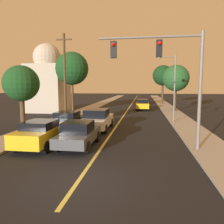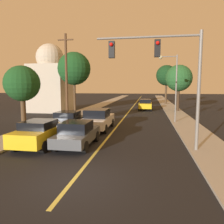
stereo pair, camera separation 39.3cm
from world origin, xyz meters
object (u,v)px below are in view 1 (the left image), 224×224
(car_outer_lane_second, at_px, (68,121))
(streetlamp_right, at_px, (170,79))
(car_outer_lane_front, at_px, (41,133))
(utility_pole_left, at_px, (65,76))
(tree_right_far, at_px, (163,76))
(traffic_signal_mast, at_px, (166,66))
(car_near_lane_second, at_px, (97,119))
(domed_building_left, at_px, (48,81))
(tree_left_near, at_px, (21,84))
(tree_right_near, at_px, (176,78))
(tree_left_far, at_px, (72,69))
(car_far_oncoming, at_px, (143,104))
(car_near_lane_front, at_px, (79,134))

(car_outer_lane_second, distance_m, streetlamp_right, 10.54)
(car_outer_lane_front, bearing_deg, streetlamp_right, 49.52)
(car_outer_lane_second, bearing_deg, utility_pole_left, 112.05)
(car_outer_lane_front, height_order, tree_right_far, tree_right_far)
(car_outer_lane_second, xyz_separation_m, traffic_signal_mast, (7.13, -4.23, 3.85))
(car_near_lane_second, xyz_separation_m, car_outer_lane_second, (-2.18, -0.95, -0.05))
(domed_building_left, bearing_deg, car_outer_lane_second, -59.81)
(traffic_signal_mast, height_order, tree_left_near, traffic_signal_mast)
(car_outer_lane_second, xyz_separation_m, tree_right_far, (9.55, 27.40, 4.81))
(tree_right_near, height_order, domed_building_left, domed_building_left)
(traffic_signal_mast, relative_size, tree_right_far, 0.84)
(car_outer_lane_second, height_order, streetlamp_right, streetlamp_right)
(tree_right_far, bearing_deg, utility_pole_left, -117.15)
(tree_right_near, bearing_deg, tree_left_far, -153.82)
(tree_left_near, xyz_separation_m, tree_left_far, (0.38, 10.48, 1.92))
(car_far_oncoming, distance_m, tree_left_far, 12.31)
(car_outer_lane_front, relative_size, car_far_oncoming, 0.99)
(utility_pole_left, distance_m, tree_left_far, 4.30)
(tree_right_far, bearing_deg, tree_left_near, -113.47)
(tree_right_far, relative_size, domed_building_left, 0.80)
(domed_building_left, bearing_deg, car_near_lane_front, -60.60)
(car_near_lane_second, relative_size, domed_building_left, 0.52)
(car_near_lane_front, height_order, car_far_oncoming, car_far_oncoming)
(car_near_lane_front, distance_m, car_near_lane_second, 5.23)
(streetlamp_right, bearing_deg, tree_left_near, -149.38)
(tree_right_near, bearing_deg, utility_pole_left, -139.63)
(traffic_signal_mast, xyz_separation_m, tree_left_far, (-9.73, 13.26, 0.99))
(car_near_lane_second, height_order, tree_left_far, tree_left_far)
(utility_pole_left, bearing_deg, tree_right_far, 62.85)
(utility_pole_left, height_order, tree_left_far, utility_pole_left)
(car_near_lane_second, height_order, streetlamp_right, streetlamp_right)
(streetlamp_right, xyz_separation_m, domed_building_left, (-15.78, 7.33, 0.05))
(utility_pole_left, bearing_deg, streetlamp_right, 2.20)
(car_far_oncoming, relative_size, domed_building_left, 0.46)
(car_far_oncoming, bearing_deg, tree_left_far, 42.21)
(tree_left_far, bearing_deg, tree_right_far, 56.53)
(car_near_lane_second, bearing_deg, utility_pole_left, 136.51)
(utility_pole_left, height_order, tree_left_near, utility_pole_left)
(streetlamp_right, bearing_deg, car_outer_lane_front, -130.48)
(car_near_lane_second, relative_size, utility_pole_left, 0.57)
(utility_pole_left, bearing_deg, domed_building_left, 124.76)
(car_near_lane_front, bearing_deg, tree_right_near, 67.43)
(tree_left_near, height_order, tree_right_near, tree_right_near)
(car_near_lane_front, bearing_deg, tree_right_far, 76.90)
(streetlamp_right, bearing_deg, tree_left_far, 161.33)
(traffic_signal_mast, relative_size, streetlamp_right, 0.99)
(traffic_signal_mast, xyz_separation_m, streetlamp_right, (1.30, 9.53, -0.38))
(streetlamp_right, height_order, utility_pole_left, utility_pole_left)
(streetlamp_right, relative_size, tree_left_near, 1.29)
(car_outer_lane_second, bearing_deg, tree_left_far, 106.05)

